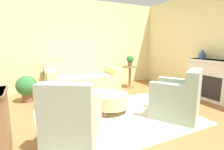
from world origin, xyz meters
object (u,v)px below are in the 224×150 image
at_px(armchair_left, 73,120).
at_px(vase_mantel_near, 202,55).
at_px(potted_plant_on_side_table, 130,60).
at_px(armchair_right, 178,100).
at_px(couch, 83,80).
at_px(ottoman_table, 111,100).
at_px(potted_plant_floor, 27,87).
at_px(side_table, 130,73).

distance_m(armchair_left, vase_mantel_near, 3.81).
bearing_deg(potted_plant_on_side_table, armchair_right, -100.52).
xyz_separation_m(armchair_right, potted_plant_on_side_table, (0.46, 2.46, 0.53)).
distance_m(couch, ottoman_table, 1.87).
bearing_deg(armchair_right, vase_mantel_near, 24.90).
bearing_deg(potted_plant_on_side_table, potted_plant_floor, -178.92).
xyz_separation_m(armchair_left, side_table, (2.50, 2.46, 0.10)).
distance_m(couch, vase_mantel_near, 3.41).
bearing_deg(ottoman_table, vase_mantel_near, -2.27).
xyz_separation_m(side_table, vase_mantel_near, (1.15, -1.71, 0.65)).
bearing_deg(potted_plant_on_side_table, vase_mantel_near, -55.96).
bearing_deg(ottoman_table, side_table, 47.10).
bearing_deg(armchair_left, couch, 69.90).
relative_size(armchair_left, potted_plant_on_side_table, 3.01).
bearing_deg(ottoman_table, potted_plant_on_side_table, 47.10).
bearing_deg(potted_plant_on_side_table, side_table, -90.00).
xyz_separation_m(ottoman_table, potted_plant_on_side_table, (1.49, 1.60, 0.64)).
bearing_deg(potted_plant_floor, vase_mantel_near, -21.40).
xyz_separation_m(couch, ottoman_table, (0.02, -1.87, -0.07)).
relative_size(couch, vase_mantel_near, 9.35).
xyz_separation_m(armchair_right, ottoman_table, (-1.03, 0.85, -0.11)).
bearing_deg(vase_mantel_near, side_table, 124.04).
bearing_deg(potted_plant_floor, side_table, 1.08).
distance_m(potted_plant_on_side_table, potted_plant_floor, 3.11).
relative_size(armchair_right, ottoman_table, 1.43).
distance_m(armchair_right, potted_plant_on_side_table, 2.55).
bearing_deg(potted_plant_on_side_table, ottoman_table, -132.90).
distance_m(armchair_left, armchair_right, 2.05).
relative_size(armchair_right, side_table, 1.52).
bearing_deg(side_table, vase_mantel_near, -55.96).
xyz_separation_m(armchair_left, potted_plant_on_side_table, (2.50, 2.46, 0.53)).
xyz_separation_m(couch, armchair_left, (-1.00, -2.72, 0.05)).
relative_size(couch, side_table, 3.05).
distance_m(couch, armchair_left, 2.90).
bearing_deg(armchair_left, armchair_right, 0.00).
distance_m(side_table, vase_mantel_near, 2.16).
relative_size(ottoman_table, vase_mantel_near, 3.25).
bearing_deg(couch, armchair_left, -110.10).
relative_size(side_table, vase_mantel_near, 3.07).
height_order(armchair_right, potted_plant_on_side_table, potted_plant_on_side_table).
height_order(vase_mantel_near, potted_plant_on_side_table, vase_mantel_near).
height_order(armchair_right, ottoman_table, armchair_right).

